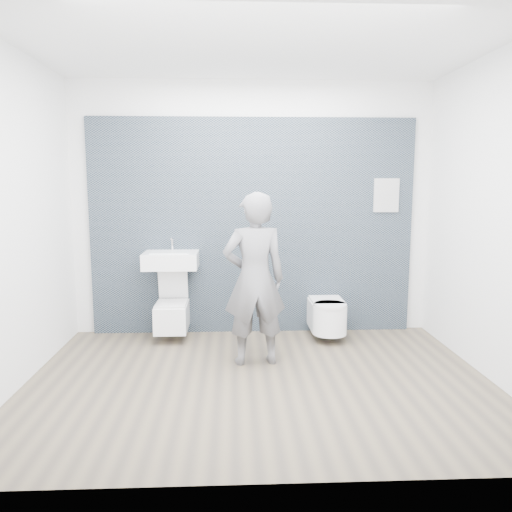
{
  "coord_description": "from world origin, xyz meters",
  "views": [
    {
      "loc": [
        -0.21,
        -4.1,
        1.7
      ],
      "look_at": [
        0.0,
        0.6,
        1.0
      ],
      "focal_mm": 35.0,
      "sensor_mm": 36.0,
      "label": 1
    }
  ],
  "objects_px": {
    "toilet_square": "(172,314)",
    "visitor": "(254,279)",
    "washbasin": "(171,260)",
    "toilet_rounded": "(328,316)"
  },
  "relations": [
    {
      "from": "toilet_square",
      "to": "visitor",
      "type": "bearing_deg",
      "value": -41.51
    },
    {
      "from": "washbasin",
      "to": "toilet_square",
      "type": "height_order",
      "value": "washbasin"
    },
    {
      "from": "toilet_square",
      "to": "toilet_rounded",
      "type": "distance_m",
      "value": 1.69
    },
    {
      "from": "toilet_rounded",
      "to": "visitor",
      "type": "xyz_separation_m",
      "value": [
        -0.83,
        -0.69,
        0.55
      ]
    },
    {
      "from": "toilet_rounded",
      "to": "visitor",
      "type": "bearing_deg",
      "value": -140.0
    },
    {
      "from": "visitor",
      "to": "toilet_square",
      "type": "bearing_deg",
      "value": -49.21
    },
    {
      "from": "toilet_square",
      "to": "visitor",
      "type": "relative_size",
      "value": 0.41
    },
    {
      "from": "toilet_square",
      "to": "toilet_rounded",
      "type": "relative_size",
      "value": 1.08
    },
    {
      "from": "washbasin",
      "to": "toilet_square",
      "type": "xyz_separation_m",
      "value": [
        0.0,
        -0.02,
        -0.6
      ]
    },
    {
      "from": "washbasin",
      "to": "toilet_rounded",
      "type": "height_order",
      "value": "washbasin"
    }
  ]
}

